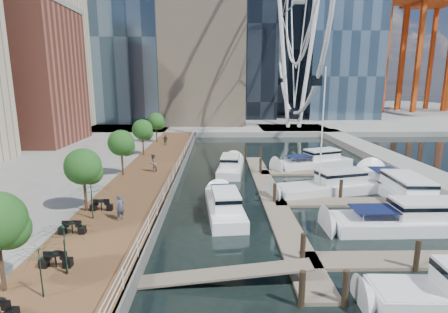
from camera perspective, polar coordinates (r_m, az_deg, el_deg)
name	(u,v)px	position (r m, az deg, el deg)	size (l,w,h in m)	color
ground	(247,247)	(22.70, 3.79, -14.55)	(520.00, 520.00, 0.00)	black
boardwalk	(149,177)	(37.23, -12.14, -3.30)	(6.00, 60.00, 1.00)	brown
seawall	(178,177)	(36.77, -7.54, -3.33)	(0.25, 60.00, 1.00)	#595954
land_far	(223,111)	(122.63, -0.18, 7.44)	(200.00, 114.00, 1.00)	gray
breakwater	(400,165)	(46.77, 26.81, -1.23)	(4.00, 60.00, 1.00)	gray
pier	(293,130)	(74.57, 11.26, 4.30)	(14.00, 12.00, 1.00)	gray
railing	(177,167)	(36.53, -7.74, -1.77)	(0.10, 60.00, 1.05)	white
floating_docks	(325,191)	(33.19, 16.23, -5.41)	(16.00, 34.00, 2.60)	#6D6051
ferris_wheel	(299,0)	(75.62, 12.11, 23.75)	(5.80, 45.60, 47.80)	white
port_cranes	(433,52)	(135.50, 30.91, 14.49)	(40.00, 52.00, 38.00)	#D84C14
street_trees	(121,143)	(36.03, -16.45, 2.14)	(2.60, 42.60, 4.60)	#3F2B1C
cafe_tables	(65,243)	(21.98, -24.56, -12.66)	(2.50, 13.70, 0.74)	black
yacht_foreground	(405,229)	(28.18, 27.51, -10.52)	(3.06, 11.41, 2.15)	white
pedestrian_near	(120,207)	(24.82, -16.55, -7.96)	(0.64, 0.42, 1.76)	#464E5D
pedestrian_mid	(153,163)	(37.04, -11.51, -1.02)	(0.93, 0.73, 1.92)	#89665F
pedestrian_far	(166,140)	(52.47, -9.52, 2.67)	(0.96, 0.40, 1.63)	#2F343A
moored_yachts	(325,192)	(34.37, 16.13, -5.67)	(19.88, 31.82, 11.50)	silver
cafe_seating	(70,236)	(20.48, -23.90, -11.79)	(4.17, 11.95, 2.58)	#103D23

